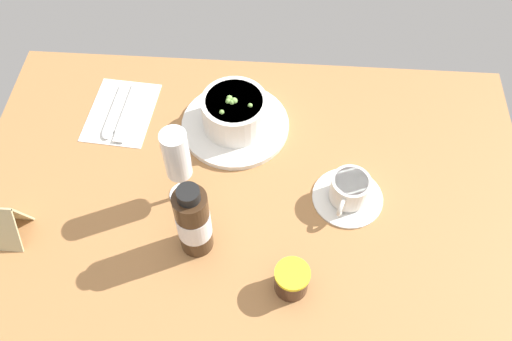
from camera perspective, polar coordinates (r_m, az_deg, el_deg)
name	(u,v)px	position (r cm, az deg, el deg)	size (l,w,h in cm)	color
ground_plane	(246,222)	(106.92, -0.99, -5.35)	(110.00, 84.00, 3.00)	#9E6B3D
porridge_bowl	(235,115)	(115.37, -2.21, 5.74)	(22.78, 22.78, 9.23)	silver
cutlery_setting	(121,113)	(124.00, -13.79, 5.77)	(14.94, 19.20, 0.90)	silver
coffee_cup	(349,191)	(107.04, 9.57, -2.12)	(13.74, 13.74, 6.19)	silver
wine_glass	(177,158)	(99.08, -8.15, 1.30)	(5.73, 5.73, 18.78)	white
jam_jar	(292,280)	(96.91, 3.70, -11.19)	(6.14, 6.14, 5.93)	#392015
sauce_bottle_brown	(193,221)	(96.53, -6.47, -5.24)	(6.09, 6.09, 17.89)	#382314
menu_card	(6,222)	(109.48, -24.33, -4.83)	(5.22, 7.20, 9.57)	tan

